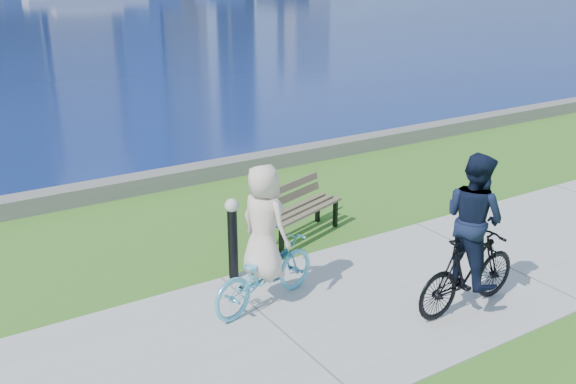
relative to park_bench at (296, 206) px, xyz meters
name	(u,v)px	position (x,y,z in m)	size (l,w,h in m)	color
ground	(491,260)	(2.14, -2.51, -0.56)	(320.00, 320.00, 0.00)	#32681B
concrete_path	(491,260)	(2.14, -2.51, -0.55)	(80.00, 3.50, 0.02)	#A6A6A0
seawall	(288,157)	(2.14, 3.69, -0.38)	(90.00, 0.50, 0.35)	#65635E
park_bench	(296,206)	(0.00, 0.00, 0.00)	(1.87, 1.16, 0.92)	black
bollard_lamp	(233,234)	(-1.68, -0.85, 0.18)	(0.21, 0.21, 1.30)	black
cyclist_woman	(264,255)	(-1.68, -1.79, 0.22)	(1.09, 1.95, 2.04)	#5DC5E4
cyclist_man	(471,246)	(0.61, -3.37, 0.40)	(0.70, 1.85, 2.24)	black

